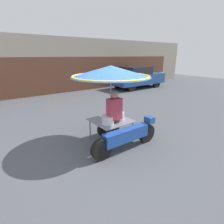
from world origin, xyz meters
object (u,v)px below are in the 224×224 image
object	(u,v)px
vendor_person	(114,116)
parked_car	(137,77)
vendor_motorcycle_cart	(113,82)
potted_plant	(161,76)

from	to	relation	value
vendor_person	parked_car	size ratio (longest dim) A/B	0.36
vendor_motorcycle_cart	vendor_person	distance (m)	0.88
parked_car	potted_plant	size ratio (longest dim) A/B	4.50
vendor_person	potted_plant	bearing A→B (deg)	32.98
parked_car	vendor_person	bearing A→B (deg)	-138.23
vendor_person	potted_plant	distance (m)	12.50
vendor_person	parked_car	distance (m)	8.96
vendor_motorcycle_cart	parked_car	bearing A→B (deg)	41.26
vendor_person	parked_car	bearing A→B (deg)	41.77
vendor_motorcycle_cart	potted_plant	size ratio (longest dim) A/B	2.29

